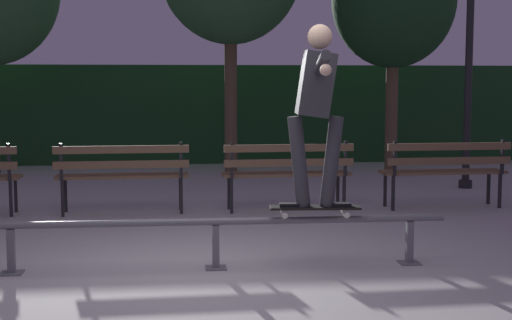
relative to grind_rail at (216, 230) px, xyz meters
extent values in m
plane|color=#ADAAA8|center=(0.00, -0.27, -0.34)|extent=(90.00, 90.00, 0.00)
cube|color=#193D1E|center=(0.00, 8.86, 0.63)|extent=(24.00, 1.20, 1.94)
cylinder|color=slate|center=(0.00, 0.00, 0.07)|extent=(4.01, 0.06, 0.06)
cube|color=slate|center=(-1.71, 0.00, -0.15)|extent=(0.06, 0.06, 0.38)
cube|color=slate|center=(-1.71, 0.00, -0.33)|extent=(0.18, 0.18, 0.01)
cube|color=slate|center=(0.00, 0.00, -0.15)|extent=(0.06, 0.06, 0.38)
cube|color=slate|center=(0.00, 0.00, -0.33)|extent=(0.18, 0.18, 0.01)
cube|color=slate|center=(1.71, 0.00, -0.15)|extent=(0.06, 0.06, 0.38)
cube|color=slate|center=(1.71, 0.00, -0.33)|extent=(0.18, 0.18, 0.01)
cube|color=black|center=(0.86, 0.00, 0.18)|extent=(0.79, 0.26, 0.02)
cube|color=black|center=(0.86, 0.00, 0.19)|extent=(0.78, 0.25, 0.00)
cube|color=#9E9EA3|center=(1.12, -0.02, 0.16)|extent=(0.06, 0.17, 0.02)
cube|color=#9E9EA3|center=(0.59, 0.02, 0.16)|extent=(0.06, 0.17, 0.02)
cylinder|color=beige|center=(1.12, -0.10, 0.12)|extent=(0.05, 0.03, 0.05)
cylinder|color=beige|center=(1.13, 0.06, 0.12)|extent=(0.05, 0.03, 0.05)
cylinder|color=beige|center=(0.59, -0.06, 0.12)|extent=(0.05, 0.03, 0.05)
cylinder|color=beige|center=(0.60, 0.10, 0.12)|extent=(0.05, 0.03, 0.05)
cube|color=black|center=(1.04, -0.01, 0.20)|extent=(0.27, 0.12, 0.03)
cube|color=black|center=(0.68, 0.01, 0.20)|extent=(0.27, 0.12, 0.03)
cylinder|color=#333338|center=(1.00, -0.01, 0.58)|extent=(0.21, 0.14, 0.79)
cylinder|color=#333338|center=(0.72, 0.01, 0.58)|extent=(0.21, 0.14, 0.79)
cube|color=#2D2D33|center=(0.86, 0.00, 1.24)|extent=(0.36, 0.38, 0.57)
cylinder|color=#2D2D33|center=(0.83, -0.38, 1.40)|extent=(0.13, 0.61, 0.21)
cylinder|color=#2D2D33|center=(0.89, 0.38, 1.40)|extent=(0.13, 0.61, 0.21)
sphere|color=beige|center=(0.81, -0.66, 1.35)|extent=(0.09, 0.09, 0.09)
sphere|color=beige|center=(0.91, 0.66, 1.35)|extent=(0.09, 0.09, 0.09)
sphere|color=beige|center=(0.89, 0.00, 1.64)|extent=(0.21, 0.21, 0.21)
cube|color=black|center=(-2.32, 3.03, -0.12)|extent=(0.04, 0.04, 0.44)
cube|color=black|center=(-2.30, 2.71, -0.12)|extent=(0.04, 0.04, 0.44)
cube|color=black|center=(-2.30, 2.67, 0.32)|extent=(0.04, 0.04, 0.44)
cube|color=black|center=(-0.30, 3.03, -0.12)|extent=(0.04, 0.04, 0.44)
cube|color=black|center=(-0.29, 2.71, -0.12)|extent=(0.04, 0.04, 0.44)
cube|color=black|center=(-0.29, 2.67, 0.32)|extent=(0.04, 0.04, 0.44)
cube|color=black|center=(-1.71, 2.97, -0.12)|extent=(0.04, 0.04, 0.44)
cube|color=black|center=(-1.69, 2.66, -0.12)|extent=(0.04, 0.04, 0.44)
cube|color=black|center=(-1.69, 2.62, 0.32)|extent=(0.04, 0.04, 0.44)
cube|color=brown|center=(-1.00, 2.98, 0.12)|extent=(1.60, 0.15, 0.04)
cube|color=brown|center=(-1.00, 2.84, 0.12)|extent=(1.60, 0.15, 0.04)
cube|color=brown|center=(-0.99, 2.70, 0.12)|extent=(1.60, 0.15, 0.04)
cube|color=brown|center=(-0.99, 2.63, 0.28)|extent=(1.60, 0.09, 0.09)
cube|color=brown|center=(-0.99, 2.63, 0.46)|extent=(1.60, 0.09, 0.09)
cube|color=black|center=(1.72, 3.03, -0.12)|extent=(0.04, 0.04, 0.44)
cube|color=black|center=(1.73, 2.71, -0.12)|extent=(0.04, 0.04, 0.44)
cube|color=black|center=(1.73, 2.67, 0.32)|extent=(0.04, 0.04, 0.44)
cube|color=black|center=(0.31, 2.97, -0.12)|extent=(0.04, 0.04, 0.44)
cube|color=black|center=(0.32, 2.66, -0.12)|extent=(0.04, 0.04, 0.44)
cube|color=black|center=(0.32, 2.62, 0.32)|extent=(0.04, 0.04, 0.44)
cube|color=brown|center=(1.01, 2.98, 0.12)|extent=(1.60, 0.15, 0.04)
cube|color=brown|center=(1.02, 2.84, 0.12)|extent=(1.60, 0.15, 0.04)
cube|color=brown|center=(1.02, 2.70, 0.12)|extent=(1.60, 0.15, 0.04)
cube|color=brown|center=(1.03, 2.63, 0.28)|extent=(1.60, 0.09, 0.09)
cube|color=brown|center=(1.03, 2.63, 0.46)|extent=(1.60, 0.09, 0.09)
cube|color=black|center=(3.73, 3.03, -0.12)|extent=(0.04, 0.04, 0.44)
cube|color=black|center=(3.75, 2.71, -0.12)|extent=(0.04, 0.04, 0.44)
cube|color=black|center=(3.75, 2.67, 0.32)|extent=(0.04, 0.04, 0.44)
cube|color=black|center=(2.33, 2.97, -0.12)|extent=(0.04, 0.04, 0.44)
cube|color=black|center=(2.34, 2.66, -0.12)|extent=(0.04, 0.04, 0.44)
cube|color=black|center=(2.34, 2.62, 0.32)|extent=(0.04, 0.04, 0.44)
cube|color=brown|center=(3.03, 2.98, 0.12)|extent=(1.60, 0.15, 0.04)
cube|color=brown|center=(3.04, 2.84, 0.12)|extent=(1.60, 0.15, 0.04)
cube|color=brown|center=(3.04, 2.70, 0.12)|extent=(1.60, 0.15, 0.04)
cube|color=brown|center=(3.04, 2.63, 0.28)|extent=(1.60, 0.09, 0.09)
cube|color=brown|center=(3.04, 2.63, 0.46)|extent=(1.60, 0.09, 0.09)
cylinder|color=brown|center=(0.60, 6.75, 0.95)|extent=(0.22, 0.22, 2.57)
cylinder|color=brown|center=(3.48, 6.69, 0.72)|extent=(0.22, 0.22, 2.13)
cylinder|color=black|center=(4.01, 4.51, 1.46)|extent=(0.11, 0.11, 3.60)
cylinder|color=black|center=(4.01, 4.51, -0.28)|extent=(0.20, 0.20, 0.12)
camera|label=1|loc=(-0.29, -6.20, 1.25)|focal=51.75mm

